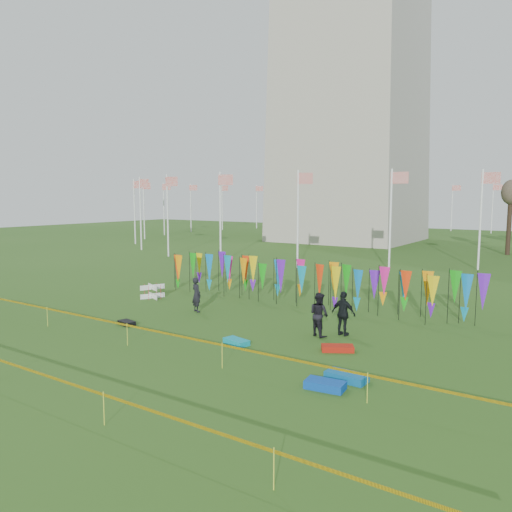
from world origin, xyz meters
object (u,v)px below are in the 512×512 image
Objects in this scene: person_left at (196,295)px; kite_bag_blue at (325,385)px; kite_bag_black at (127,323)px; kite_bag_teal at (346,377)px; person_right at (343,314)px; kite_bag_red at (338,348)px; box_kite at (153,291)px; kite_bag_turquoise at (236,342)px; person_mid at (319,314)px.

kite_bag_blue is at bearing 171.29° from person_left.
kite_bag_teal is (11.21, -0.85, 0.03)m from kite_bag_black.
person_right is 1.57× the size of kite_bag_red.
kite_bag_black is (3.36, -4.94, -0.31)m from box_kite.
kite_bag_blue is 1.42× the size of kite_bag_black.
person_left is 11.53m from kite_bag_blue.
person_left is 8.02m from person_right.
kite_bag_red is at bearing 10.60° from kite_bag_black.
kite_bag_black is at bearing -169.40° from kite_bag_red.
person_left is at bearing 150.44° from kite_bag_blue.
kite_bag_black is (-5.96, -0.37, -0.01)m from kite_bag_turquoise.
kite_bag_turquoise is 0.81× the size of kite_bag_teal.
person_left is 1.48× the size of kite_bag_red.
person_right is 5.35m from kite_bag_teal.
person_left is 7.22m from person_mid.
person_right is (0.82, 0.64, 0.01)m from person_mid.
person_mid is (7.20, -0.52, 0.04)m from person_left.
kite_bag_teal is (3.07, -4.14, -0.80)m from person_mid.
kite_bag_red is (0.72, -2.12, -0.83)m from person_right.
kite_bag_blue and kite_bag_teal have the same top height.
person_mid is 3.74m from kite_bag_turquoise.
person_left is 0.96× the size of person_mid.
kite_bag_red is at bearing 21.20° from kite_bag_turquoise.
kite_bag_blue is 11.11m from kite_bag_black.
box_kite is 0.98× the size of kite_bag_black.
box_kite is at bearing 13.50° from person_mid.
person_left reaches higher than kite_bag_red.
kite_bag_turquoise is (-3.00, -3.56, -0.84)m from person_right.
box_kite is 0.44× the size of person_mid.
box_kite is 0.69× the size of kite_bag_blue.
kite_bag_black is at bearing -55.81° from box_kite.
kite_bag_red is (13.03, -3.13, -0.30)m from box_kite.
person_mid is 0.98× the size of person_right.
kite_bag_turquoise is 5.39m from kite_bag_teal.
kite_bag_teal is at bearing -60.13° from kite_bag_red.
kite_bag_red is at bearing 119.87° from kite_bag_teal.
kite_bag_red is (-1.27, 3.68, -0.02)m from kite_bag_blue.
kite_bag_teal is at bearing 176.43° from person_left.
kite_bag_turquoise is (-2.18, -2.92, -0.82)m from person_mid.
box_kite is 0.77× the size of kite_bag_turquoise.
box_kite is 10.38m from kite_bag_turquoise.
person_mid is at bearing 118.61° from kite_bag_blue.
box_kite is 15.68m from kite_bag_teal.
person_left reaches higher than kite_bag_teal.
box_kite is 15.85m from kite_bag_blue.
person_left reaches higher than kite_bag_black.
kite_bag_teal is at bearing -4.35° from kite_bag_black.
kite_bag_blue is at bearing 140.29° from person_mid.
kite_bag_blue reaches higher than kite_bag_black.
box_kite is 11.63m from person_mid.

